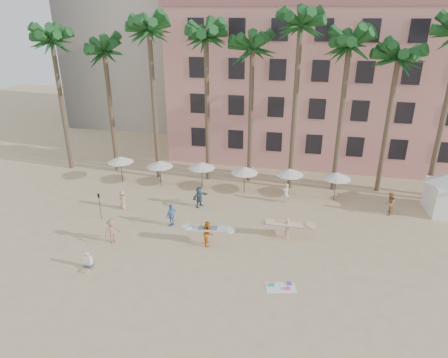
% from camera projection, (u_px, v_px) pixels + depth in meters
% --- Properties ---
extents(ground, '(120.00, 120.00, 0.00)m').
position_uv_depth(ground, '(228.00, 275.00, 25.18)').
color(ground, '#D1B789').
rests_on(ground, ground).
extents(pink_hotel, '(35.00, 14.00, 16.00)m').
position_uv_depth(pink_hotel, '(336.00, 83.00, 44.16)').
color(pink_hotel, '#D88D83').
rests_on(pink_hotel, ground).
extents(palm_row, '(44.40, 5.40, 16.30)m').
position_uv_depth(palm_row, '(270.00, 42.00, 33.55)').
color(palm_row, brown).
rests_on(palm_row, ground).
extents(umbrella_row, '(22.50, 2.70, 2.73)m').
position_uv_depth(umbrella_row, '(223.00, 167.00, 36.11)').
color(umbrella_row, '#332B23').
rests_on(umbrella_row, ground).
extents(beach_towel, '(2.00, 1.43, 0.14)m').
position_uv_depth(beach_towel, '(281.00, 287.00, 24.09)').
color(beach_towel, white).
rests_on(beach_towel, ground).
extents(carrier_yellow, '(3.36, 1.22, 1.61)m').
position_uv_depth(carrier_yellow, '(288.00, 226.00, 29.02)').
color(carrier_yellow, '#D8AF79').
rests_on(carrier_yellow, ground).
extents(carrier_white, '(3.07, 1.08, 1.86)m').
position_uv_depth(carrier_white, '(208.00, 232.00, 28.13)').
color(carrier_white, orange).
rests_on(carrier_white, ground).
extents(beachgoers, '(22.66, 10.19, 1.93)m').
position_uv_depth(beachgoers, '(214.00, 208.00, 31.76)').
color(beachgoers, '#AB705B').
rests_on(beachgoers, ground).
extents(paddle, '(0.18, 0.04, 2.23)m').
position_uv_depth(paddle, '(100.00, 203.00, 31.49)').
color(paddle, black).
rests_on(paddle, ground).
extents(seated_man, '(0.48, 0.84, 1.09)m').
position_uv_depth(seated_man, '(88.00, 263.00, 25.75)').
color(seated_man, '#3F3F4C').
rests_on(seated_man, ground).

